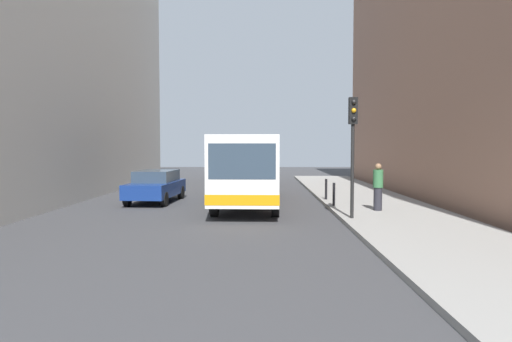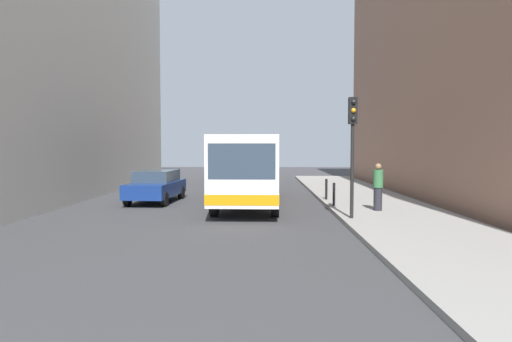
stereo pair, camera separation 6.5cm
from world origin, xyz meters
name	(u,v)px [view 2 (the right image)]	position (x,y,z in m)	size (l,w,h in m)	color
ground_plane	(250,212)	(0.00, 0.00, 0.00)	(80.00, 80.00, 0.00)	#38383A
sidewalk	(386,210)	(5.40, 0.00, 0.07)	(4.40, 40.00, 0.15)	gray
building_left	(13,18)	(-11.50, 4.00, 8.75)	(7.00, 32.00, 17.51)	#BCB7AD
building_right	(495,11)	(11.50, 4.00, 8.98)	(7.00, 32.00, 17.97)	#936B56
bus	(250,166)	(-0.06, 2.67, 1.73)	(2.79, 11.08, 3.00)	white
car_beside_bus	(156,185)	(-4.45, 3.04, 0.78)	(2.09, 4.51, 1.48)	navy
car_behind_bus	(253,173)	(-0.14, 12.76, 0.78)	(2.13, 4.52, 1.48)	silver
traffic_light	(353,134)	(3.55, -2.59, 3.01)	(0.28, 0.33, 4.10)	black
bollard_near	(334,194)	(3.45, 0.69, 0.62)	(0.11, 0.11, 0.95)	black
bollard_mid	(326,189)	(3.45, 2.96, 0.62)	(0.11, 0.11, 0.95)	black
pedestrian_near_signal	(378,187)	(4.91, -0.69, 1.06)	(0.38, 0.38, 1.80)	#26262D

